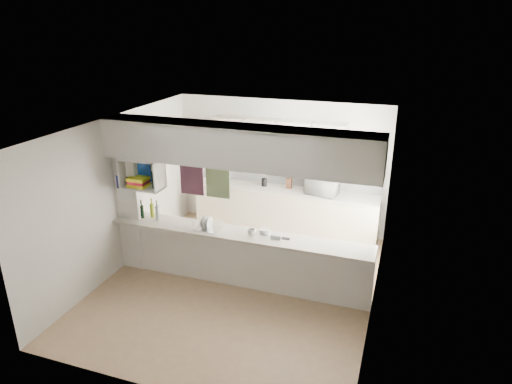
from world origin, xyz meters
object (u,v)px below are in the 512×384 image
at_px(dish_rack, 208,224).
at_px(wine_bottles, 151,211).
at_px(bowl, 321,175).
at_px(microwave, 323,186).

bearing_deg(dish_rack, wine_bottles, -178.93).
bearing_deg(bowl, wine_bottles, -139.39).
distance_m(microwave, bowl, 0.20).
distance_m(microwave, dish_rack, 2.53).
xyz_separation_m(microwave, wine_bottles, (-2.46, -2.05, -0.04)).
bearing_deg(wine_bottles, microwave, 39.89).
height_order(microwave, wine_bottles, wine_bottles).
xyz_separation_m(microwave, dish_rack, (-1.39, -2.12, -0.08)).
distance_m(bowl, wine_bottles, 3.20).
relative_size(bowl, dish_rack, 0.64).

